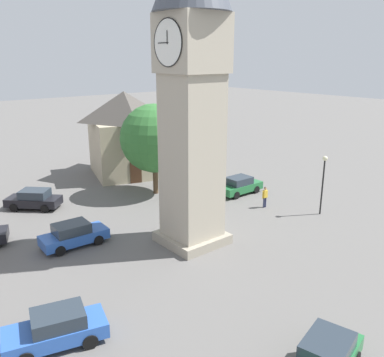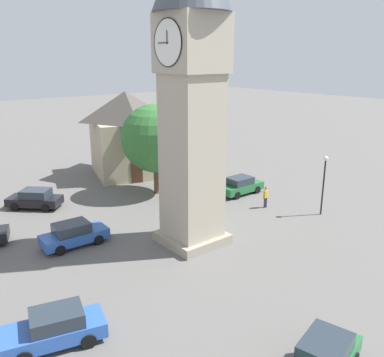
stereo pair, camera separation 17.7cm
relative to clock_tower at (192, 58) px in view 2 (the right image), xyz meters
name	(u,v)px [view 2 (the right image)]	position (x,y,z in m)	size (l,w,h in m)	color
ground_plane	(192,242)	(0.00, 0.00, -11.39)	(200.00, 200.00, 0.00)	#605E5B
clock_tower	(192,58)	(0.00, 0.00, 0.00)	(4.48, 4.48, 19.55)	gray
car_silver_kerb	(55,328)	(-4.06, 10.56, -10.63)	(2.69, 4.42, 1.53)	#2D5BB7
car_red_corner	(35,199)	(12.55, 5.76, -10.63)	(4.09, 4.13, 1.53)	black
car_white_side	(74,234)	(4.26, 6.13, -10.63)	(1.94, 4.19, 1.53)	#2D5BB7
car_black_far	(241,185)	(4.81, -9.32, -10.63)	(1.83, 4.14, 1.53)	#236B38
pedestrian	(266,195)	(1.20, -8.44, -10.38)	(0.25, 0.56, 1.69)	#2D3351
tree	(155,138)	(9.58, -3.76, -6.52)	(5.80, 5.80, 7.78)	brown
building_terrace_right	(127,133)	(16.62, -5.06, -7.16)	(8.98, 8.45, 8.28)	tan
lamp_post	(324,175)	(-2.43, -10.60, -8.32)	(0.36, 0.36, 4.53)	black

